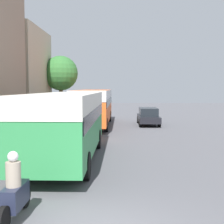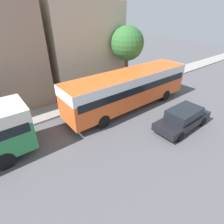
{
  "view_description": "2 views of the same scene",
  "coord_description": "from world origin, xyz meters",
  "px_view_note": "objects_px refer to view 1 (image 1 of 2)",
  "views": [
    {
      "loc": [
        0.38,
        -6.42,
        3.24
      ],
      "look_at": [
        -0.23,
        15.06,
        1.56
      ],
      "focal_mm": 50.0,
      "sensor_mm": 36.0,
      "label": 1
    },
    {
      "loc": [
        7.82,
        10.32,
        7.31
      ],
      "look_at": [
        -0.9,
        17.2,
        0.84
      ],
      "focal_mm": 28.0,
      "sensor_mm": 36.0,
      "label": 2
    }
  ],
  "objects_px": {
    "bus_lead": "(67,117)",
    "motorcycle_behind_lead": "(15,193)",
    "bus_following": "(94,103)",
    "car_crossing": "(148,116)",
    "pedestrian_near_curb": "(24,133)"
  },
  "relations": [
    {
      "from": "motorcycle_behind_lead",
      "to": "pedestrian_near_curb",
      "type": "distance_m",
      "value": 8.3
    },
    {
      "from": "bus_lead",
      "to": "motorcycle_behind_lead",
      "type": "bearing_deg",
      "value": -91.89
    },
    {
      "from": "bus_following",
      "to": "car_crossing",
      "type": "distance_m",
      "value": 4.89
    },
    {
      "from": "bus_lead",
      "to": "bus_following",
      "type": "distance_m",
      "value": 12.65
    },
    {
      "from": "motorcycle_behind_lead",
      "to": "pedestrian_near_curb",
      "type": "relative_size",
      "value": 1.38
    },
    {
      "from": "car_crossing",
      "to": "pedestrian_near_curb",
      "type": "bearing_deg",
      "value": -121.47
    },
    {
      "from": "car_crossing",
      "to": "pedestrian_near_curb",
      "type": "xyz_separation_m",
      "value": [
        -7.21,
        -11.78,
        0.21
      ]
    },
    {
      "from": "car_crossing",
      "to": "pedestrian_near_curb",
      "type": "height_order",
      "value": "pedestrian_near_curb"
    },
    {
      "from": "motorcycle_behind_lead",
      "to": "car_crossing",
      "type": "xyz_separation_m",
      "value": [
        4.97,
        19.76,
        0.09
      ]
    },
    {
      "from": "bus_following",
      "to": "motorcycle_behind_lead",
      "type": "bearing_deg",
      "value": -90.93
    },
    {
      "from": "bus_following",
      "to": "motorcycle_behind_lead",
      "type": "xyz_separation_m",
      "value": [
        -0.31,
        -18.91,
        -1.3
      ]
    },
    {
      "from": "bus_following",
      "to": "car_crossing",
      "type": "xyz_separation_m",
      "value": [
        4.66,
        0.85,
        -1.2
      ]
    },
    {
      "from": "motorcycle_behind_lead",
      "to": "bus_following",
      "type": "bearing_deg",
      "value": 89.07
    },
    {
      "from": "car_crossing",
      "to": "bus_following",
      "type": "bearing_deg",
      "value": -169.62
    },
    {
      "from": "bus_lead",
      "to": "bus_following",
      "type": "height_order",
      "value": "bus_following"
    }
  ]
}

